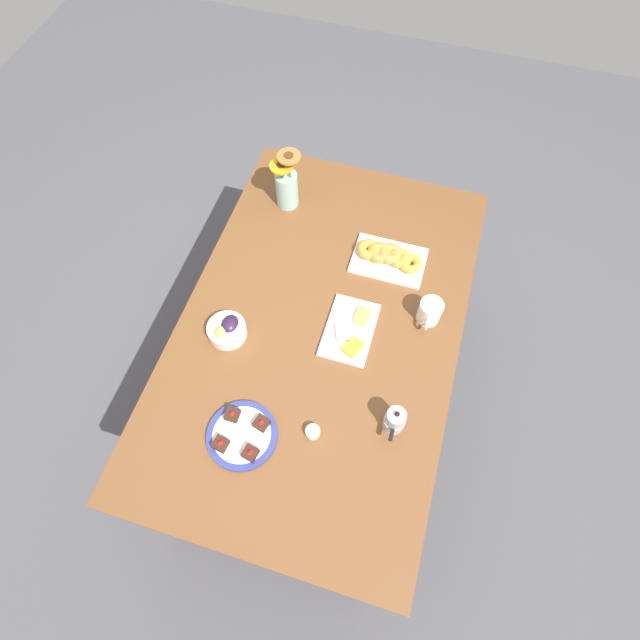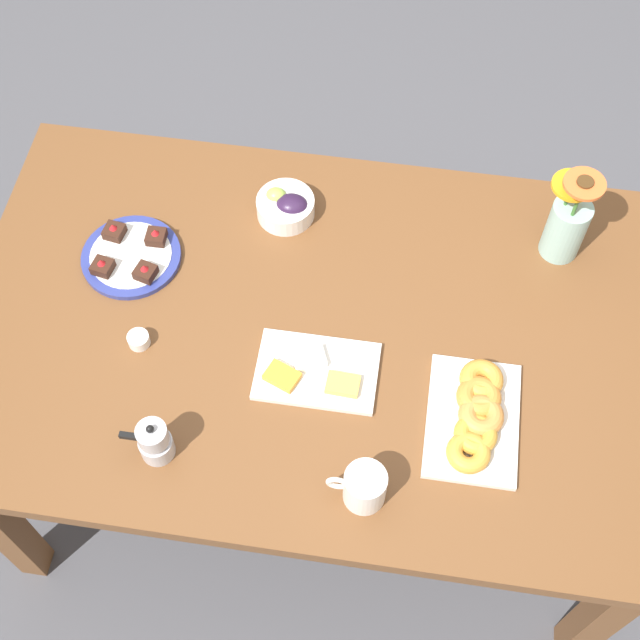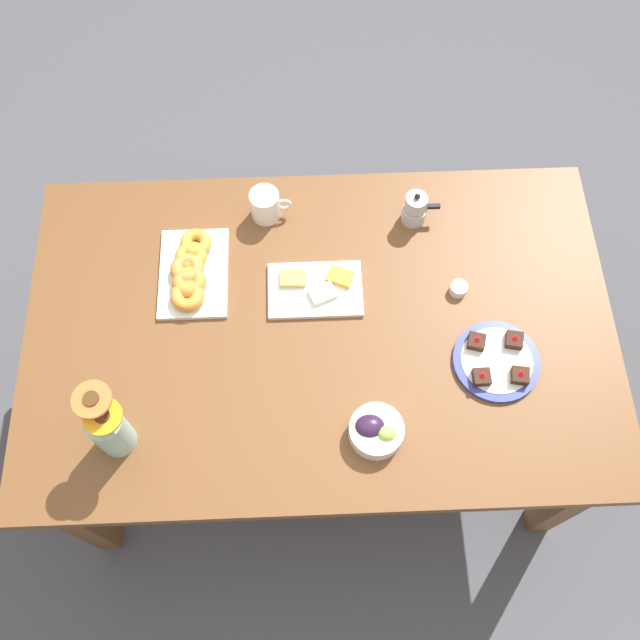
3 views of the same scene
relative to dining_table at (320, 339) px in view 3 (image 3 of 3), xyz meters
name	(u,v)px [view 3 (image 3 of 3)]	position (x,y,z in m)	size (l,w,h in m)	color
ground_plane	(320,411)	(0.00, 0.00, -0.65)	(6.00, 6.00, 0.00)	#4C4C51
dining_table	(320,339)	(0.00, 0.00, 0.00)	(1.60, 1.00, 0.74)	brown
coffee_mug	(266,205)	(-0.14, 0.37, 0.13)	(0.12, 0.08, 0.10)	white
grape_bowl	(376,431)	(0.13, -0.30, 0.12)	(0.14, 0.14, 0.07)	white
cheese_platter	(316,288)	(-0.01, 0.11, 0.10)	(0.26, 0.17, 0.03)	white
croissant_platter	(191,271)	(-0.35, 0.17, 0.11)	(0.19, 0.29, 0.05)	white
jam_cup_honey	(459,288)	(0.39, 0.09, 0.10)	(0.05, 0.05, 0.03)	white
dessert_plate	(497,361)	(0.46, -0.12, 0.10)	(0.23, 0.23, 0.05)	navy
flower_vase	(110,429)	(-0.52, -0.30, 0.18)	(0.11, 0.12, 0.27)	#99C1B7
moka_pot	(415,209)	(0.28, 0.33, 0.13)	(0.11, 0.07, 0.12)	#B7B7BC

